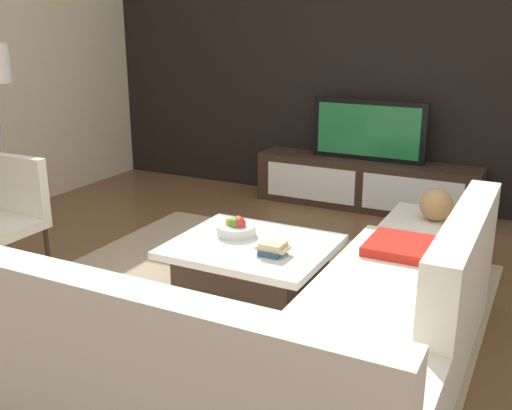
{
  "coord_description": "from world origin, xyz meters",
  "views": [
    {
      "loc": [
        1.66,
        -3.3,
        1.85
      ],
      "look_at": [
        -0.27,
        0.49,
        0.52
      ],
      "focal_mm": 41.94,
      "sensor_mm": 36.0,
      "label": 1
    }
  ],
  "objects": [
    {
      "name": "ground_plane",
      "position": [
        0.0,
        0.0,
        0.0
      ],
      "size": [
        14.0,
        14.0,
        0.0
      ],
      "primitive_type": "plane",
      "color": "brown"
    },
    {
      "name": "feature_wall_back",
      "position": [
        0.0,
        2.7,
        1.4
      ],
      "size": [
        6.4,
        0.12,
        2.8
      ],
      "primitive_type": "cube",
      "color": "black",
      "rests_on": "ground"
    },
    {
      "name": "area_rug",
      "position": [
        -0.1,
        0.0,
        0.01
      ],
      "size": [
        3.06,
        2.8,
        0.01
      ],
      "primitive_type": "cube",
      "color": "tan",
      "rests_on": "ground"
    },
    {
      "name": "media_console",
      "position": [
        0.0,
        2.4,
        0.25
      ],
      "size": [
        2.23,
        0.44,
        0.5
      ],
      "color": "#332319",
      "rests_on": "ground"
    },
    {
      "name": "television",
      "position": [
        0.0,
        2.4,
        0.8
      ],
      "size": [
        1.14,
        0.06,
        0.6
      ],
      "color": "black",
      "rests_on": "media_console"
    },
    {
      "name": "sectional_couch",
      "position": [
        0.52,
        -0.85,
        0.29
      ],
      "size": [
        2.38,
        2.4,
        0.85
      ],
      "color": "silver",
      "rests_on": "ground"
    },
    {
      "name": "coffee_table",
      "position": [
        -0.1,
        0.1,
        0.2
      ],
      "size": [
        1.07,
        0.93,
        0.38
      ],
      "color": "#332319",
      "rests_on": "ground"
    },
    {
      "name": "accent_chair_near",
      "position": [
        -1.95,
        -0.35,
        0.49
      ],
      "size": [
        0.58,
        0.52,
        0.87
      ],
      "rotation": [
        0.0,
        0.0,
        0.06
      ],
      "color": "#332319",
      "rests_on": "ground"
    },
    {
      "name": "ottoman",
      "position": [
        0.93,
        1.1,
        0.2
      ],
      "size": [
        0.7,
        0.7,
        0.4
      ],
      "primitive_type": "cube",
      "color": "silver",
      "rests_on": "ground"
    },
    {
      "name": "fruit_bowl",
      "position": [
        -0.28,
        0.2,
        0.43
      ],
      "size": [
        0.28,
        0.28,
        0.14
      ],
      "color": "silver",
      "rests_on": "coffee_table"
    },
    {
      "name": "decorative_ball",
      "position": [
        0.93,
        1.1,
        0.52
      ],
      "size": [
        0.25,
        0.25,
        0.25
      ],
      "primitive_type": "sphere",
      "color": "#AD8451",
      "rests_on": "ottoman"
    },
    {
      "name": "book_stack",
      "position": [
        0.12,
        -0.02,
        0.42
      ],
      "size": [
        0.2,
        0.15,
        0.09
      ],
      "color": "#2D516B",
      "rests_on": "coffee_table"
    }
  ]
}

